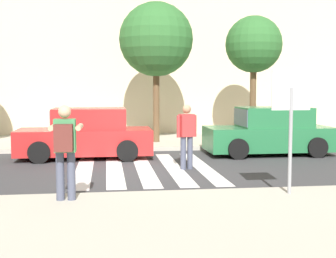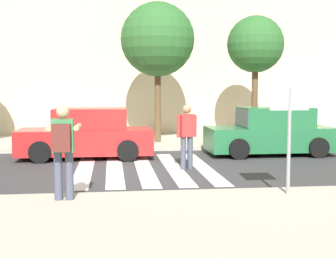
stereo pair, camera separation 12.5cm
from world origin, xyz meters
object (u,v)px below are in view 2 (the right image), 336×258
Objects in this scene: pedestrian_crossing at (187,133)px; parked_car_green at (271,133)px; parked_car_red at (87,135)px; street_tree_east at (255,45)px; street_tree_center at (158,40)px; photographer_with_backpack at (63,144)px; stop_sign at (289,104)px.

parked_car_green is at bearing 36.80° from pedestrian_crossing.
street_tree_east reaches higher than parked_car_red.
parked_car_green is at bearing -40.20° from street_tree_center.
photographer_with_backpack reaches higher than parked_car_red.
street_tree_east is (2.07, 8.78, 1.92)m from stop_sign.
parked_car_red is (0.12, 6.08, -0.44)m from photographer_with_backpack.
street_tree_center reaches higher than parked_car_green.
street_tree_east is at bearing 23.62° from parked_car_red.
street_tree_center is 3.70m from street_tree_east.
street_tree_center reaches higher than street_tree_east.
pedestrian_crossing is at bearing 52.31° from photographer_with_backpack.
street_tree_center is at bearing 177.10° from street_tree_east.
parked_car_red is (-4.12, 6.07, -1.14)m from stop_sign.
photographer_with_backpack is 0.36× the size of street_tree_east.
parked_car_green is (1.80, 6.07, -1.14)m from stop_sign.
parked_car_green is at bearing 73.48° from stop_sign.
street_tree_center is at bearing 139.80° from parked_car_green.
street_tree_east reaches higher than photographer_with_backpack.
pedestrian_crossing is at bearing -124.13° from street_tree_east.
photographer_with_backpack is (-4.24, -0.01, -0.70)m from stop_sign.
parked_car_green is (3.17, 2.37, -0.25)m from pedestrian_crossing.
stop_sign is 0.46× the size of street_tree_center.
street_tree_center is at bearing 73.77° from photographer_with_backpack.
photographer_with_backpack is at bearing -134.80° from parked_car_green.
photographer_with_backpack reaches higher than parked_car_green.
pedestrian_crossing is 0.36× the size of street_tree_east.
photographer_with_backpack is at bearing -106.23° from street_tree_center.
stop_sign is at bearing -55.83° from parked_car_red.
street_tree_east is at bearing 76.72° from stop_sign.
pedestrian_crossing is (-1.37, 3.69, -0.89)m from stop_sign.
photographer_with_backpack is at bearing -127.69° from pedestrian_crossing.
photographer_with_backpack is at bearing -125.67° from street_tree_east.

